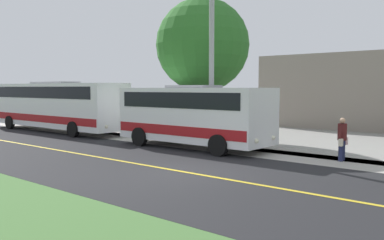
{
  "coord_description": "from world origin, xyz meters",
  "views": [
    {
      "loc": [
        10.2,
        8.82,
        2.79
      ],
      "look_at": [
        -3.5,
        -2.61,
        1.4
      ],
      "focal_mm": 38.56,
      "sensor_mm": 36.0,
      "label": 1
    }
  ],
  "objects_px": {
    "street_light_pole": "(210,50)",
    "tree_curbside": "(203,45)",
    "pedestrian_with_bags": "(342,138)",
    "transit_bus_rear": "(55,104)",
    "shuttle_bus_front": "(193,113)"
  },
  "relations": [
    {
      "from": "street_light_pole",
      "to": "tree_curbside",
      "type": "distance_m",
      "value": 3.55
    },
    {
      "from": "pedestrian_with_bags",
      "to": "street_light_pole",
      "type": "xyz_separation_m",
      "value": [
        0.58,
        -5.92,
        3.63
      ]
    },
    {
      "from": "transit_bus_rear",
      "to": "shuttle_bus_front",
      "type": "bearing_deg",
      "value": 90.26
    },
    {
      "from": "street_light_pole",
      "to": "shuttle_bus_front",
      "type": "bearing_deg",
      "value": -63.68
    },
    {
      "from": "shuttle_bus_front",
      "to": "transit_bus_rear",
      "type": "relative_size",
      "value": 0.64
    },
    {
      "from": "tree_curbside",
      "to": "transit_bus_rear",
      "type": "bearing_deg",
      "value": -73.42
    },
    {
      "from": "pedestrian_with_bags",
      "to": "street_light_pole",
      "type": "distance_m",
      "value": 6.97
    },
    {
      "from": "shuttle_bus_front",
      "to": "street_light_pole",
      "type": "distance_m",
      "value": 3.01
    },
    {
      "from": "shuttle_bus_front",
      "to": "transit_bus_rear",
      "type": "distance_m",
      "value": 11.52
    },
    {
      "from": "pedestrian_with_bags",
      "to": "street_light_pole",
      "type": "bearing_deg",
      "value": -84.41
    },
    {
      "from": "street_light_pole",
      "to": "tree_curbside",
      "type": "height_order",
      "value": "street_light_pole"
    },
    {
      "from": "street_light_pole",
      "to": "transit_bus_rear",
      "type": "bearing_deg",
      "value": -88.14
    },
    {
      "from": "shuttle_bus_front",
      "to": "street_light_pole",
      "type": "relative_size",
      "value": 0.94
    },
    {
      "from": "shuttle_bus_front",
      "to": "street_light_pole",
      "type": "xyz_separation_m",
      "value": [
        -0.34,
        0.7,
        2.91
      ]
    },
    {
      "from": "transit_bus_rear",
      "to": "street_light_pole",
      "type": "xyz_separation_m",
      "value": [
        -0.4,
        12.22,
        2.77
      ]
    }
  ]
}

